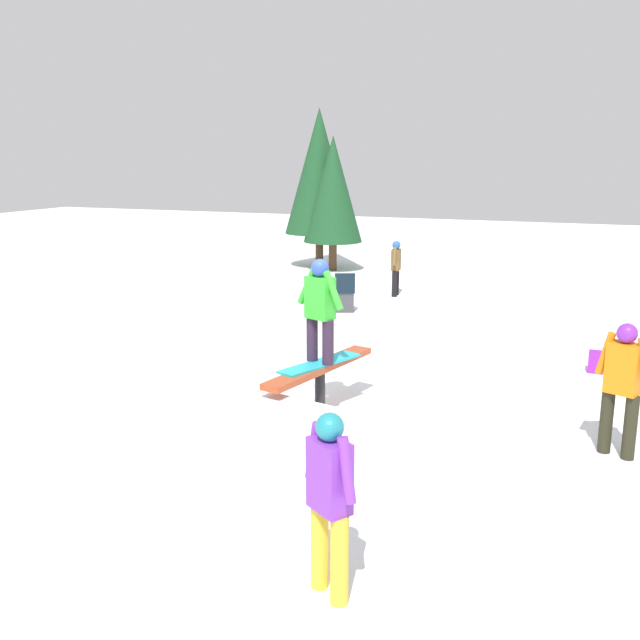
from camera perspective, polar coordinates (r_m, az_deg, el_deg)
ground_plane at (r=9.60m, az=-0.00°, el=-7.58°), size 60.00×60.00×0.00m
rail_feature at (r=9.41m, az=-0.00°, el=-4.22°), size 2.18×0.76×0.70m
snow_kicker_ramp at (r=8.26m, az=-6.78°, el=-9.30°), size 2.09×1.87×0.51m
main_rider_on_rail at (r=9.20m, az=-0.00°, el=0.64°), size 1.35×0.75×1.40m
bystander_brown at (r=17.53m, az=6.09°, el=4.38°), size 0.60×0.22×1.35m
bystander_purple at (r=5.60m, az=0.77°, el=-13.85°), size 0.42×0.56×1.52m
bystander_orange at (r=8.76m, az=23.03°, el=-4.63°), size 0.34×0.63×1.57m
folding_chair at (r=15.70m, az=1.97°, el=2.16°), size 0.58×0.58×0.88m
backpack_on_snow at (r=12.18m, az=21.37°, el=-3.16°), size 0.23×0.31×0.34m
pine_tree_near at (r=21.89m, az=-0.05°, el=11.80°), size 2.09×2.09×4.76m
pine_tree_far at (r=21.19m, az=1.05°, el=10.39°), size 1.73×1.73×3.94m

